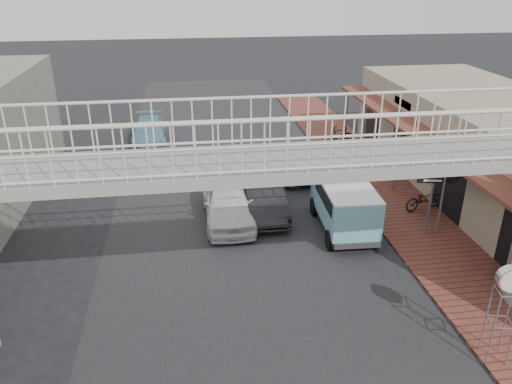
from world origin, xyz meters
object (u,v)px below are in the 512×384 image
object	(u,v)px
angkot_curb	(294,157)
angkot_van	(345,201)
angkot_far	(149,131)
arrow_sign	(456,172)
dark_sedan	(263,196)
motorcycle_near	(424,199)
white_hatchback	(228,202)
motorcycle_far	(339,136)
street_clock	(510,283)

from	to	relation	value
angkot_curb	angkot_van	size ratio (longest dim) A/B	1.27
angkot_far	arrow_sign	world-z (taller)	arrow_sign
dark_sedan	arrow_sign	xyz separation A→B (m)	(6.32, -2.89, 1.78)
angkot_curb	arrow_sign	size ratio (longest dim) A/B	1.70
arrow_sign	angkot_far	bearing A→B (deg)	141.56
angkot_far	motorcycle_near	size ratio (longest dim) A/B	2.56
white_hatchback	angkot_van	world-z (taller)	angkot_van
white_hatchback	motorcycle_near	world-z (taller)	white_hatchback
motorcycle_near	angkot_far	bearing A→B (deg)	31.86
angkot_van	motorcycle_far	world-z (taller)	angkot_van
motorcycle_near	arrow_sign	xyz separation A→B (m)	(-0.05, -2.03, 1.94)
angkot_van	motorcycle_far	distance (m)	9.54
street_clock	motorcycle_far	bearing A→B (deg)	98.45
arrow_sign	angkot_curb	bearing A→B (deg)	130.22
motorcycle_far	arrow_sign	size ratio (longest dim) A/B	0.61
angkot_far	angkot_van	xyz separation A→B (m)	(7.66, -11.71, 0.56)
dark_sedan	angkot_curb	world-z (taller)	dark_sedan
dark_sedan	angkot_van	xyz separation A→B (m)	(2.71, -1.96, 0.49)
angkot_curb	motorcycle_near	bearing A→B (deg)	123.86
angkot_van	motorcycle_near	bearing A→B (deg)	19.08
motorcycle_near	arrow_sign	size ratio (longest dim) A/B	0.59
angkot_curb	arrow_sign	distance (m)	8.42
motorcycle_far	street_clock	xyz separation A→B (m)	(-0.93, -16.27, 1.65)
angkot_far	angkot_van	bearing A→B (deg)	-58.89
dark_sedan	angkot_curb	xyz separation A→B (m)	(2.16, 4.20, -0.02)
angkot_curb	angkot_van	distance (m)	6.21
angkot_van	arrow_sign	xyz separation A→B (m)	(3.62, -0.94, 1.29)
dark_sedan	angkot_curb	bearing A→B (deg)	62.83
motorcycle_far	street_clock	bearing A→B (deg)	164.09
motorcycle_near	angkot_curb	bearing A→B (deg)	24.73
street_clock	arrow_sign	world-z (taller)	arrow_sign
dark_sedan	angkot_far	world-z (taller)	dark_sedan
motorcycle_far	white_hatchback	bearing A→B (deg)	126.22
motorcycle_far	street_clock	size ratio (longest dim) A/B	0.68
dark_sedan	motorcycle_near	bearing A→B (deg)	-7.70
angkot_far	street_clock	xyz separation A→B (m)	(9.30, -18.81, 1.65)
street_clock	dark_sedan	bearing A→B (deg)	127.38
angkot_curb	street_clock	xyz separation A→B (m)	(2.19, -13.26, 1.59)
motorcycle_near	street_clock	size ratio (longest dim) A/B	0.66
angkot_curb	motorcycle_near	distance (m)	6.59
dark_sedan	angkot_far	distance (m)	10.94
angkot_far	motorcycle_near	distance (m)	15.52
white_hatchback	motorcycle_far	world-z (taller)	white_hatchback
dark_sedan	motorcycle_far	size ratio (longest dim) A/B	2.41
dark_sedan	arrow_sign	bearing A→B (deg)	-24.56
angkot_far	motorcycle_far	world-z (taller)	angkot_far
dark_sedan	arrow_sign	size ratio (longest dim) A/B	1.47
motorcycle_near	dark_sedan	bearing A→B (deg)	67.27
white_hatchback	street_clock	world-z (taller)	street_clock
motorcycle_far	arrow_sign	bearing A→B (deg)	173.26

